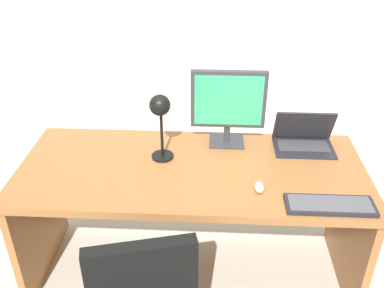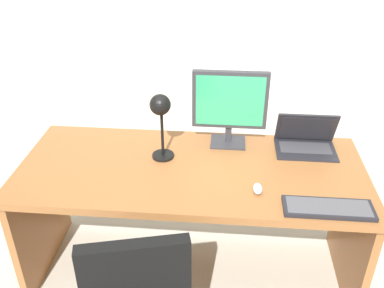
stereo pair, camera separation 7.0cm
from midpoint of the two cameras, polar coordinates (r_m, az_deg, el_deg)
ground at (r=3.94m, az=0.63°, el=-0.25°), size 12.00×12.00×0.00m
desk at (r=2.43m, az=-0.82°, el=-6.46°), size 1.85×0.79×0.75m
monitor at (r=2.39m, az=4.02°, el=5.50°), size 0.42×0.16×0.44m
laptop at (r=2.51m, az=13.91°, el=1.10°), size 0.33×0.23×0.21m
keyboard at (r=2.09m, az=17.00°, el=-7.80°), size 0.41×0.14×0.02m
mouse at (r=2.12m, az=8.01°, el=-5.73°), size 0.05×0.08×0.04m
desk_lamp at (r=2.21m, az=-5.16°, el=4.04°), size 0.12×0.14×0.39m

